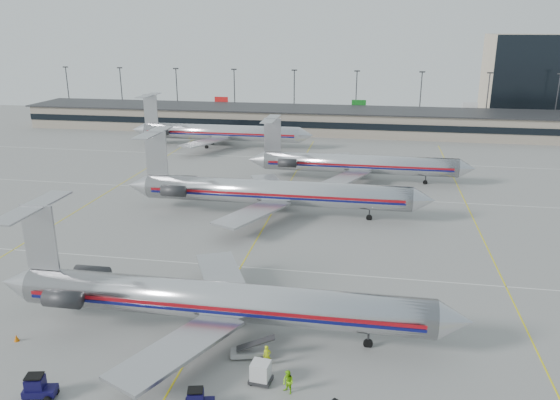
% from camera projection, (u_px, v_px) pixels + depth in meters
% --- Properties ---
extents(ground, '(260.00, 260.00, 0.00)m').
position_uv_depth(ground, '(217.00, 308.00, 55.52)').
color(ground, gray).
rests_on(ground, ground).
extents(apron_markings, '(160.00, 0.15, 0.02)m').
position_uv_depth(apron_markings, '(241.00, 267.00, 64.90)').
color(apron_markings, silver).
rests_on(apron_markings, ground).
extents(terminal, '(162.00, 17.00, 6.25)m').
position_uv_depth(terminal, '(319.00, 120.00, 146.44)').
color(terminal, gray).
rests_on(terminal, ground).
extents(light_mast_row, '(163.60, 0.40, 15.28)m').
position_uv_depth(light_mast_row, '(325.00, 94.00, 157.94)').
color(light_mast_row, '#38383D').
rests_on(light_mast_row, ground).
extents(distant_building, '(30.00, 20.00, 25.00)m').
position_uv_depth(distant_building, '(539.00, 78.00, 161.51)').
color(distant_building, tan).
rests_on(distant_building, ground).
extents(jet_foreground, '(44.60, 26.26, 11.67)m').
position_uv_depth(jet_foreground, '(213.00, 300.00, 50.08)').
color(jet_foreground, silver).
rests_on(jet_foreground, ground).
extents(jet_second_row, '(46.91, 27.62, 12.28)m').
position_uv_depth(jet_second_row, '(269.00, 192.00, 81.94)').
color(jet_second_row, silver).
rests_on(jet_second_row, ground).
extents(jet_third_row, '(41.32, 25.42, 11.30)m').
position_uv_depth(jet_third_row, '(354.00, 164.00, 99.88)').
color(jet_third_row, silver).
rests_on(jet_third_row, ground).
extents(jet_back_row, '(43.93, 27.02, 12.01)m').
position_uv_depth(jet_back_row, '(217.00, 132.00, 128.22)').
color(jet_back_row, silver).
rests_on(jet_back_row, ground).
extents(tug_left, '(2.65, 1.71, 1.99)m').
position_uv_depth(tug_left, '(38.00, 388.00, 41.81)').
color(tug_left, '#0C0936').
rests_on(tug_left, ground).
extents(uld_container, '(1.89, 1.64, 1.84)m').
position_uv_depth(uld_container, '(261.00, 372.00, 43.61)').
color(uld_container, '#2D2D30').
rests_on(uld_container, ground).
extents(belt_loader, '(3.99, 1.91, 2.04)m').
position_uv_depth(belt_loader, '(250.00, 352.00, 47.06)').
color(belt_loader, '#9A9A9A').
rests_on(belt_loader, ground).
extents(ramp_worker_near, '(0.78, 0.64, 1.84)m').
position_uv_depth(ramp_worker_near, '(267.00, 356.00, 45.82)').
color(ramp_worker_near, '#C7DD14').
rests_on(ramp_worker_near, ground).
extents(ramp_worker_far, '(1.21, 1.16, 1.97)m').
position_uv_depth(ramp_worker_far, '(288.00, 382.00, 42.34)').
color(ramp_worker_far, '#86D914').
rests_on(ramp_worker_far, ground).
extents(cone_left, '(0.51, 0.51, 0.65)m').
position_uv_depth(cone_left, '(16.00, 338.00, 49.54)').
color(cone_left, '#CF6006').
rests_on(cone_left, ground).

